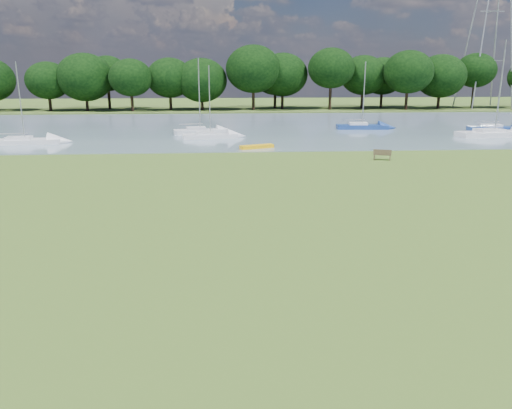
{
  "coord_description": "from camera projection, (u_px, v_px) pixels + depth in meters",
  "views": [
    {
      "loc": [
        -0.22,
        -21.15,
        6.96
      ],
      "look_at": [
        1.16,
        -2.0,
        1.77
      ],
      "focal_mm": 35.0,
      "sensor_mm": 36.0,
      "label": 1
    }
  ],
  "objects": [
    {
      "name": "ground",
      "position": [
        227.0,
        232.0,
        22.2
      ],
      "size": [
        220.0,
        220.0,
        0.0
      ],
      "primitive_type": "plane",
      "color": "#5B722B"
    },
    {
      "name": "river",
      "position": [
        222.0,
        127.0,
        62.64
      ],
      "size": [
        220.0,
        40.0,
        0.1
      ],
      "primitive_type": "cube",
      "color": "slate",
      "rests_on": "ground"
    },
    {
      "name": "far_bank",
      "position": [
        221.0,
        109.0,
        91.53
      ],
      "size": [
        220.0,
        20.0,
        0.4
      ],
      "primitive_type": "cube",
      "color": "#4C6626",
      "rests_on": "ground"
    },
    {
      "name": "riverbank_bench",
      "position": [
        382.0,
        155.0,
        39.71
      ],
      "size": [
        1.47,
        0.91,
        0.87
      ],
      "rotation": [
        0.0,
        0.0,
        -0.37
      ],
      "color": "brown",
      "rests_on": "ground"
    },
    {
      "name": "kayak",
      "position": [
        257.0,
        147.0,
        45.47
      ],
      "size": [
        3.23,
        1.86,
        0.32
      ],
      "primitive_type": "cube",
      "rotation": [
        0.0,
        0.0,
        0.38
      ],
      "color": "#FFB90C",
      "rests_on": "river"
    },
    {
      "name": "tree_line",
      "position": [
        268.0,
        74.0,
        86.62
      ],
      "size": [
        158.79,
        8.72,
        10.56
      ],
      "color": "black",
      "rests_on": "far_bank"
    },
    {
      "name": "sailboat_0",
      "position": [
        495.0,
        127.0,
        58.26
      ],
      "size": [
        6.33,
        2.72,
        9.15
      ],
      "rotation": [
        0.0,
        0.0,
        -0.17
      ],
      "color": "navy",
      "rests_on": "river"
    },
    {
      "name": "sailboat_2",
      "position": [
        210.0,
        134.0,
        52.12
      ],
      "size": [
        5.8,
        2.34,
        7.38
      ],
      "rotation": [
        0.0,
        0.0,
        0.14
      ],
      "color": "silver",
      "rests_on": "river"
    },
    {
      "name": "sailboat_3",
      "position": [
        24.0,
        140.0,
        48.17
      ],
      "size": [
        6.73,
        2.53,
        7.69
      ],
      "rotation": [
        0.0,
        0.0,
        0.11
      ],
      "color": "silver",
      "rests_on": "river"
    },
    {
      "name": "sailboat_5",
      "position": [
        494.0,
        132.0,
        53.66
      ],
      "size": [
        8.4,
        3.21,
        9.95
      ],
      "rotation": [
        0.0,
        0.0,
        0.11
      ],
      "color": "silver",
      "rests_on": "river"
    },
    {
      "name": "sailboat_6",
      "position": [
        362.0,
        125.0,
        60.27
      ],
      "size": [
        6.23,
        2.25,
        7.86
      ],
      "rotation": [
        0.0,
        0.0,
        -0.09
      ],
      "color": "navy",
      "rests_on": "river"
    },
    {
      "name": "sailboat_7",
      "position": [
        200.0,
        130.0,
        55.75
      ],
      "size": [
        6.0,
        2.68,
        8.21
      ],
      "rotation": [
        0.0,
        0.0,
        0.19
      ],
      "color": "silver",
      "rests_on": "river"
    }
  ]
}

